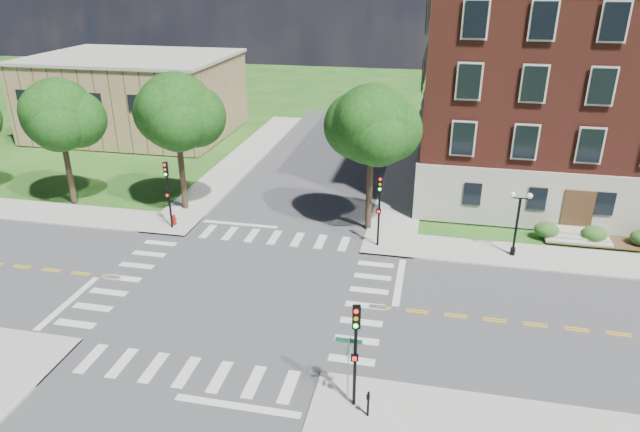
% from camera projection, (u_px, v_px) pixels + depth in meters
% --- Properties ---
extents(ground, '(160.00, 160.00, 0.00)m').
position_uv_depth(ground, '(239.00, 292.00, 32.28)').
color(ground, '#1C5116').
rests_on(ground, ground).
extents(road_ew, '(90.00, 12.00, 0.01)m').
position_uv_depth(road_ew, '(239.00, 291.00, 32.28)').
color(road_ew, '#3D3D3F').
rests_on(road_ew, ground).
extents(road_ns, '(12.00, 90.00, 0.01)m').
position_uv_depth(road_ns, '(239.00, 291.00, 32.28)').
color(road_ns, '#3D3D3F').
rests_on(road_ns, ground).
extents(sidewalk_ne, '(34.00, 34.00, 0.12)m').
position_uv_depth(sidewalk_ne, '(500.00, 209.00, 43.15)').
color(sidewalk_ne, '#9E9B93').
rests_on(sidewalk_ne, ground).
extents(sidewalk_nw, '(34.00, 34.00, 0.12)m').
position_uv_depth(sidewalk_nw, '(129.00, 181.00, 48.95)').
color(sidewalk_nw, '#9E9B93').
rests_on(sidewalk_nw, ground).
extents(crosswalk_east, '(2.20, 10.20, 0.02)m').
position_uv_depth(crosswalk_east, '(365.00, 306.00, 30.92)').
color(crosswalk_east, silver).
rests_on(crosswalk_east, ground).
extents(stop_bar_east, '(0.40, 5.50, 0.00)m').
position_uv_depth(stop_bar_east, '(399.00, 282.00, 33.31)').
color(stop_bar_east, silver).
rests_on(stop_bar_east, ground).
extents(main_building, '(30.60, 22.40, 16.50)m').
position_uv_depth(main_building, '(622.00, 87.00, 44.16)').
color(main_building, '#B3B09E').
rests_on(main_building, ground).
extents(secondary_building, '(20.40, 15.40, 8.30)m').
position_uv_depth(secondary_building, '(136.00, 95.00, 61.64)').
color(secondary_building, '#988354').
rests_on(secondary_building, ground).
extents(tree_b, '(5.28, 5.28, 9.55)m').
position_uv_depth(tree_b, '(58.00, 115.00, 41.57)').
color(tree_b, '#302618').
rests_on(tree_b, ground).
extents(tree_c, '(5.54, 5.54, 10.15)m').
position_uv_depth(tree_c, '(176.00, 112.00, 40.36)').
color(tree_c, '#302618').
rests_on(tree_c, ground).
extents(tree_d, '(5.28, 5.28, 10.01)m').
position_uv_depth(tree_d, '(372.00, 125.00, 37.09)').
color(tree_d, '#302618').
rests_on(tree_d, ground).
extents(traffic_signal_se, '(0.36, 0.42, 4.80)m').
position_uv_depth(traffic_signal_se, '(356.00, 343.00, 22.55)').
color(traffic_signal_se, black).
rests_on(traffic_signal_se, ground).
extents(traffic_signal_ne, '(0.34, 0.37, 4.80)m').
position_uv_depth(traffic_signal_ne, '(379.00, 202.00, 36.21)').
color(traffic_signal_ne, black).
rests_on(traffic_signal_ne, ground).
extents(traffic_signal_nw, '(0.37, 0.43, 4.80)m').
position_uv_depth(traffic_signal_nw, '(168.00, 186.00, 38.79)').
color(traffic_signal_nw, black).
rests_on(traffic_signal_nw, ground).
extents(twin_lamp_west, '(1.36, 0.36, 4.23)m').
position_uv_depth(twin_lamp_west, '(517.00, 220.00, 35.24)').
color(twin_lamp_west, black).
rests_on(twin_lamp_west, ground).
extents(street_sign_pole, '(1.10, 1.10, 3.10)m').
position_uv_depth(street_sign_pole, '(349.00, 357.00, 23.15)').
color(street_sign_pole, gray).
rests_on(street_sign_pole, ground).
extents(push_button_post, '(0.14, 0.21, 1.20)m').
position_uv_depth(push_button_post, '(368.00, 403.00, 22.88)').
color(push_button_post, black).
rests_on(push_button_post, ground).
extents(fire_hydrant, '(0.35, 0.35, 0.75)m').
position_uv_depth(fire_hydrant, '(174.00, 220.00, 40.32)').
color(fire_hydrant, '#9A150B').
rests_on(fire_hydrant, ground).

